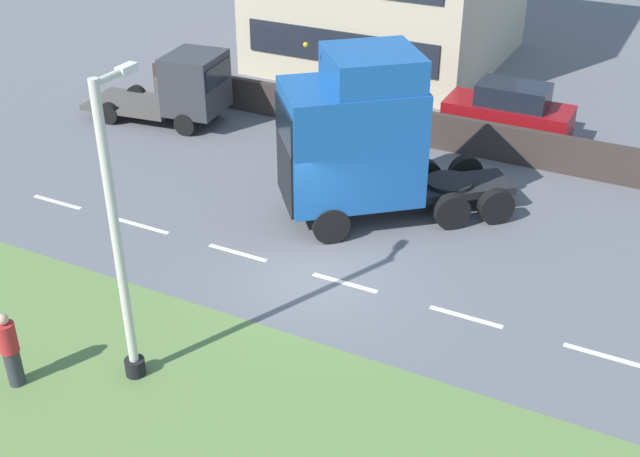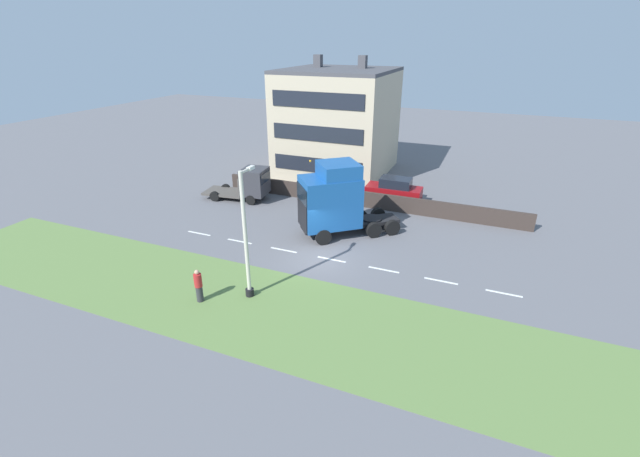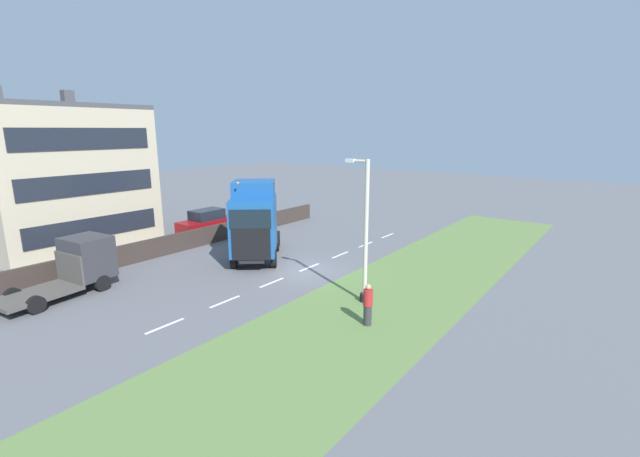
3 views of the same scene
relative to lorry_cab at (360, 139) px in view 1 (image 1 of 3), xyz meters
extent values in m
plane|color=slate|center=(-3.27, -0.44, -2.47)|extent=(120.00, 120.00, 0.00)
cube|color=#607F42|center=(-9.27, -0.44, -2.46)|extent=(7.00, 44.00, 0.01)
cube|color=white|center=(-3.27, -7.54, -2.47)|extent=(0.16, 1.80, 0.00)
cube|color=white|center=(-3.27, -4.34, -2.47)|extent=(0.16, 1.80, 0.00)
cube|color=white|center=(-3.27, -1.14, -2.47)|extent=(0.16, 1.80, 0.00)
cube|color=white|center=(-3.27, 2.06, -2.47)|extent=(0.16, 1.80, 0.00)
cube|color=white|center=(-3.27, 5.26, -2.47)|extent=(0.16, 1.80, 0.00)
cube|color=white|center=(-3.27, 8.46, -2.47)|extent=(0.16, 1.80, 0.00)
cube|color=#382D28|center=(5.73, -0.44, -1.85)|extent=(0.25, 24.00, 1.25)
cube|color=#1E232D|center=(9.15, 5.04, -0.63)|extent=(0.08, 8.22, 1.29)
cube|color=black|center=(0.80, -0.96, -1.80)|extent=(5.35, 6.01, 0.24)
cube|color=#195199|center=(-0.16, 0.20, -0.06)|extent=(4.29, 4.43, 3.25)
cube|color=black|center=(-1.36, 1.63, -0.78)|extent=(1.68, 1.42, 1.82)
cube|color=black|center=(-1.36, 1.63, 0.65)|extent=(1.78, 1.50, 1.04)
cube|color=#195199|center=(0.19, -0.23, 2.01)|extent=(3.37, 3.37, 0.90)
sphere|color=orange|center=(-0.34, 1.48, 2.53)|extent=(0.14, 0.14, 0.14)
cylinder|color=black|center=(1.76, -2.11, -1.62)|extent=(1.95, 1.95, 0.12)
cylinder|color=black|center=(-1.59, 0.09, -1.95)|extent=(0.91, 1.00, 1.04)
cylinder|color=black|center=(0.19, 1.58, -1.95)|extent=(0.91, 1.00, 1.04)
cylinder|color=black|center=(0.66, -2.60, -1.95)|extent=(0.91, 1.00, 1.04)
cylinder|color=black|center=(2.44, -1.11, -1.95)|extent=(0.91, 1.00, 1.04)
cylinder|color=black|center=(1.52, -3.62, -1.95)|extent=(0.91, 1.00, 1.04)
cylinder|color=black|center=(3.30, -2.13, -1.95)|extent=(0.91, 1.00, 1.04)
cube|color=#333338|center=(3.69, 8.11, -0.85)|extent=(2.33, 2.08, 2.08)
cube|color=black|center=(3.80, 7.19, -0.44)|extent=(1.85, 0.28, 0.75)
cube|color=#4C4742|center=(3.36, 10.71, -1.98)|extent=(2.53, 3.64, 0.18)
cube|color=#4C4742|center=(3.56, 9.07, -1.16)|extent=(2.11, 0.37, 1.46)
cylinder|color=black|center=(4.66, 8.24, -2.07)|extent=(0.34, 0.82, 0.80)
cylinder|color=black|center=(2.72, 7.99, -2.07)|extent=(0.34, 0.82, 0.80)
cylinder|color=black|center=(4.26, 11.35, -2.07)|extent=(0.34, 0.82, 0.80)
cylinder|color=black|center=(2.32, 11.11, -2.07)|extent=(0.34, 0.82, 0.80)
cube|color=maroon|center=(7.44, -2.25, -1.66)|extent=(1.85, 4.35, 1.08)
cube|color=black|center=(7.45, -2.36, -0.76)|extent=(1.54, 2.40, 0.72)
cylinder|color=black|center=(6.59, -0.87, -2.15)|extent=(0.21, 0.64, 0.64)
cylinder|color=black|center=(8.25, -0.83, -2.15)|extent=(0.21, 0.64, 0.64)
cylinder|color=black|center=(6.64, -3.67, -2.15)|extent=(0.21, 0.64, 0.64)
cylinder|color=black|center=(8.30, -3.64, -2.15)|extent=(0.21, 0.64, 0.64)
cylinder|color=black|center=(-8.51, 1.32, -2.27)|extent=(0.43, 0.43, 0.40)
cylinder|color=beige|center=(-8.51, 1.32, 0.85)|extent=(0.20, 0.20, 6.63)
cylinder|color=beige|center=(-8.06, 1.32, 4.06)|extent=(0.90, 0.14, 0.14)
cube|color=silver|center=(-7.61, 1.32, 4.06)|extent=(0.44, 0.20, 0.16)
cylinder|color=#333338|center=(-9.89, 3.37, -2.04)|extent=(0.34, 0.34, 0.87)
cylinder|color=#B22626|center=(-9.89, 3.37, -1.26)|extent=(0.39, 0.39, 0.69)
sphere|color=tan|center=(-9.89, 3.37, -0.80)|extent=(0.24, 0.24, 0.24)
camera|label=1|loc=(-18.64, -8.31, 8.83)|focal=45.00mm
camera|label=2|loc=(-24.30, -9.14, 9.74)|focal=24.00mm
camera|label=3|loc=(-18.13, 17.59, 5.43)|focal=24.00mm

